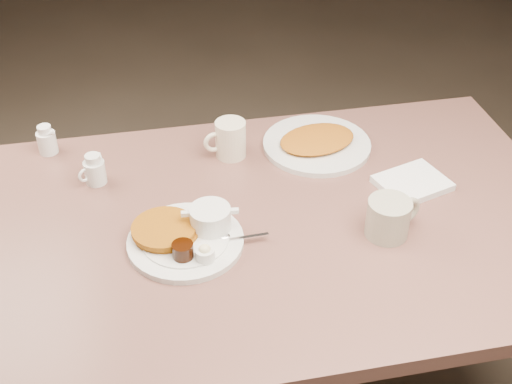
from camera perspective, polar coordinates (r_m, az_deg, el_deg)
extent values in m
cube|color=#84564C|center=(1.55, 0.14, -3.08)|extent=(1.50, 0.90, 0.04)
cylinder|color=black|center=(1.80, 0.13, -11.71)|extent=(0.14, 0.14, 0.69)
cylinder|color=white|center=(1.48, -6.07, -4.24)|extent=(0.29, 0.29, 0.01)
cylinder|color=white|center=(1.47, -6.10, -3.97)|extent=(0.21, 0.21, 0.00)
cylinder|color=#A0590C|center=(1.49, -7.72, -3.35)|extent=(0.16, 0.16, 0.01)
cylinder|color=#A0590C|center=(1.48, -7.94, -3.12)|extent=(0.16, 0.16, 0.01)
cylinder|color=white|center=(1.48, -3.95, -2.28)|extent=(0.10, 0.10, 0.05)
cube|color=white|center=(1.47, -6.07, -1.87)|extent=(0.02, 0.01, 0.01)
cube|color=white|center=(1.47, -1.89, -1.64)|extent=(0.02, 0.01, 0.01)
ellipsoid|color=white|center=(1.48, -4.41, -1.82)|extent=(0.04, 0.04, 0.03)
ellipsoid|color=white|center=(1.47, -3.46, -2.01)|extent=(0.04, 0.04, 0.02)
cylinder|color=black|center=(1.42, -6.31, -5.06)|extent=(0.05, 0.05, 0.04)
cylinder|color=white|center=(1.41, -4.41, -5.36)|extent=(0.05, 0.05, 0.03)
ellipsoid|color=beige|center=(1.40, -4.44, -4.95)|extent=(0.03, 0.03, 0.02)
cube|color=silver|center=(1.47, -0.85, -3.91)|extent=(0.10, 0.01, 0.00)
ellipsoid|color=silver|center=(1.47, -2.85, -3.80)|extent=(0.03, 0.03, 0.01)
cylinder|color=#B2AE97|center=(1.50, 11.30, -2.22)|extent=(0.12, 0.12, 0.09)
cylinder|color=black|center=(1.48, 11.48, -1.03)|extent=(0.10, 0.10, 0.01)
torus|color=#B2AE97|center=(1.53, 12.87, -1.57)|extent=(0.07, 0.04, 0.07)
cube|color=white|center=(1.68, 13.30, 0.75)|extent=(0.19, 0.17, 0.02)
cylinder|color=#F5E8CB|center=(1.73, -2.19, 4.58)|extent=(0.09, 0.09, 0.10)
torus|color=#F5E8CB|center=(1.72, -3.60, 4.30)|extent=(0.06, 0.02, 0.06)
cylinder|color=white|center=(1.69, -13.68, 1.67)|extent=(0.06, 0.06, 0.06)
cylinder|color=white|center=(1.67, -13.88, 2.79)|extent=(0.05, 0.05, 0.02)
cone|color=white|center=(1.68, -13.27, 2.96)|extent=(0.02, 0.03, 0.02)
torus|color=white|center=(1.67, -14.51, 1.41)|extent=(0.04, 0.03, 0.04)
cylinder|color=white|center=(1.84, -17.52, 4.08)|extent=(0.07, 0.07, 0.06)
cylinder|color=white|center=(1.81, -17.76, 5.13)|extent=(0.05, 0.05, 0.02)
cone|color=white|center=(1.80, -17.39, 4.82)|extent=(0.03, 0.02, 0.02)
torus|color=white|center=(1.85, -18.01, 4.50)|extent=(0.03, 0.03, 0.04)
cylinder|color=silver|center=(1.79, 5.24, 4.09)|extent=(0.35, 0.35, 0.01)
ellipsoid|color=#AF6317|center=(1.78, 5.28, 4.56)|extent=(0.24, 0.20, 0.02)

